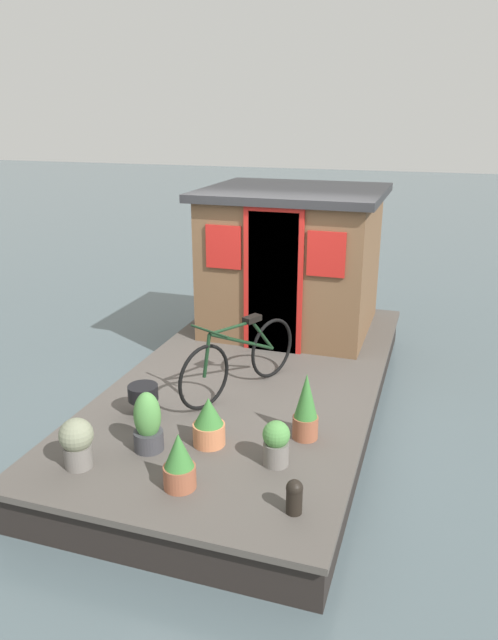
# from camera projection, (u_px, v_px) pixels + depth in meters

# --- Properties ---
(ground_plane) EXTENTS (60.00, 60.00, 0.00)m
(ground_plane) POSITION_uv_depth(u_px,v_px,m) (254.00, 408.00, 6.86)
(ground_plane) COLOR #4C5B60
(houseboat_deck) EXTENTS (5.53, 2.73, 0.43)m
(houseboat_deck) POSITION_uv_depth(u_px,v_px,m) (254.00, 391.00, 6.79)
(houseboat_deck) COLOR #4C4742
(houseboat_deck) RESTS_ON ground_plane
(houseboat_cabin) EXTENTS (2.05, 2.27, 1.86)m
(houseboat_cabin) POSITION_uv_depth(u_px,v_px,m) (292.00, 259.00, 7.90)
(houseboat_cabin) COLOR brown
(houseboat_cabin) RESTS_ON houseboat_deck
(bicycle) EXTENTS (1.55, 0.77, 0.80)m
(bicycle) POSITION_uv_depth(u_px,v_px,m) (240.00, 358.00, 6.17)
(bicycle) COLOR black
(bicycle) RESTS_ON houseboat_deck
(potted_plant_sage) EXTENTS (0.26, 0.26, 0.54)m
(potted_plant_sage) POSITION_uv_depth(u_px,v_px,m) (148.00, 424.00, 5.13)
(potted_plant_sage) COLOR #38383D
(potted_plant_sage) RESTS_ON houseboat_deck
(potted_plant_basil) EXTENTS (0.23, 0.23, 0.39)m
(potted_plant_basil) POSITION_uv_depth(u_px,v_px,m) (276.00, 443.00, 4.93)
(potted_plant_basil) COLOR slate
(potted_plant_basil) RESTS_ON houseboat_deck
(potted_plant_lavender) EXTENTS (0.28, 0.28, 0.43)m
(potted_plant_lavender) POSITION_uv_depth(u_px,v_px,m) (77.00, 442.00, 4.89)
(potted_plant_lavender) COLOR slate
(potted_plant_lavender) RESTS_ON houseboat_deck
(potted_plant_geranium) EXTENTS (0.26, 0.26, 0.47)m
(potted_plant_geranium) POSITION_uv_depth(u_px,v_px,m) (179.00, 462.00, 4.62)
(potted_plant_geranium) COLOR #935138
(potted_plant_geranium) RESTS_ON houseboat_deck
(potted_plant_rosemary) EXTENTS (0.29, 0.29, 0.45)m
(potted_plant_rosemary) POSITION_uv_depth(u_px,v_px,m) (209.00, 422.00, 5.23)
(potted_plant_rosemary) COLOR #C6754C
(potted_plant_rosemary) RESTS_ON houseboat_deck
(potted_plant_thyme) EXTENTS (0.23, 0.23, 0.63)m
(potted_plant_thyme) POSITION_uv_depth(u_px,v_px,m) (306.00, 408.00, 5.30)
(potted_plant_thyme) COLOR #935138
(potted_plant_thyme) RESTS_ON houseboat_deck
(charcoal_grill) EXTENTS (0.29, 0.29, 0.31)m
(charcoal_grill) POSITION_uv_depth(u_px,v_px,m) (143.00, 394.00, 5.73)
(charcoal_grill) COLOR black
(charcoal_grill) RESTS_ON houseboat_deck
(mooring_bollard) EXTENTS (0.13, 0.13, 0.27)m
(mooring_bollard) POSITION_uv_depth(u_px,v_px,m) (294.00, 495.00, 4.34)
(mooring_bollard) COLOR black
(mooring_bollard) RESTS_ON houseboat_deck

